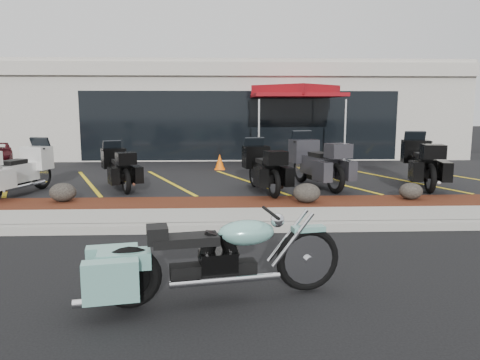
{
  "coord_description": "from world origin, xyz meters",
  "views": [
    {
      "loc": [
        -0.8,
        -7.25,
        2.23
      ],
      "look_at": [
        -0.42,
        1.2,
        0.89
      ],
      "focal_mm": 35.0,
      "sensor_mm": 36.0,
      "label": 1
    }
  ],
  "objects_px": {
    "hero_cruiser": "(308,250)",
    "traffic_cone": "(220,162)",
    "popup_canopy": "(296,93)",
    "touring_white": "(41,163)"
  },
  "relations": [
    {
      "from": "hero_cruiser",
      "to": "traffic_cone",
      "type": "distance_m",
      "value": 10.1
    },
    {
      "from": "traffic_cone",
      "to": "popup_canopy",
      "type": "relative_size",
      "value": 0.16
    },
    {
      "from": "touring_white",
      "to": "popup_canopy",
      "type": "distance_m",
      "value": 8.71
    },
    {
      "from": "traffic_cone",
      "to": "popup_canopy",
      "type": "xyz_separation_m",
      "value": [
        2.67,
        1.04,
        2.28
      ]
    },
    {
      "from": "hero_cruiser",
      "to": "popup_canopy",
      "type": "bearing_deg",
      "value": 70.99
    },
    {
      "from": "touring_white",
      "to": "traffic_cone",
      "type": "relative_size",
      "value": 4.37
    },
    {
      "from": "hero_cruiser",
      "to": "touring_white",
      "type": "xyz_separation_m",
      "value": [
        -5.56,
        6.54,
        0.28
      ]
    },
    {
      "from": "hero_cruiser",
      "to": "popup_canopy",
      "type": "distance_m",
      "value": 11.41
    },
    {
      "from": "hero_cruiser",
      "to": "popup_canopy",
      "type": "height_order",
      "value": "popup_canopy"
    },
    {
      "from": "touring_white",
      "to": "popup_canopy",
      "type": "bearing_deg",
      "value": -39.53
    }
  ]
}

